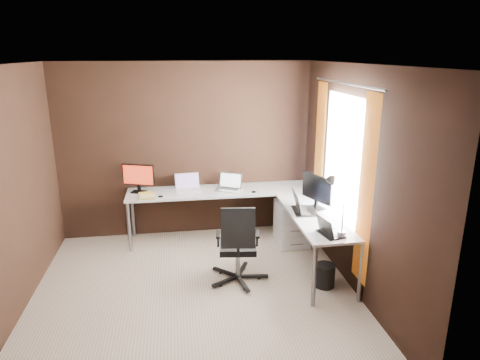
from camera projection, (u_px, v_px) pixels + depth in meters
The scene contains 15 objects.
room at pixel (223, 183), 4.55m from camera, with size 3.60×3.60×2.50m.
desk at pixel (253, 203), 5.72m from camera, with size 2.65×2.25×0.73m.
drawer_pedestal at pixel (292, 223), 6.01m from camera, with size 0.42×0.50×0.60m, color white.
monitor_left at pixel (138, 177), 5.92m from camera, with size 0.44×0.20×0.40m.
monitor_right at pixel (317, 190), 5.30m from camera, with size 0.23×0.50×0.43m.
laptop_white at pixel (188, 187), 6.07m from camera, with size 0.36×0.27×0.23m.
laptop_silver at pixel (229, 186), 6.09m from camera, with size 0.42×0.37×0.23m.
laptop_black_big at pixel (302, 207), 5.24m from camera, with size 0.31×0.42×0.26m.
laptop_black_small at pixel (329, 231), 4.58m from camera, with size 0.27×0.33×0.20m.
book_stack at pixel (147, 196), 5.73m from camera, with size 0.24×0.20×0.07m.
mouse_left at pixel (161, 196), 5.77m from camera, with size 0.07×0.05×0.03m, color black.
mouse_corner at pixel (254, 192), 5.95m from camera, with size 0.07×0.05×0.03m, color black.
desk_lamp at pixel (336, 199), 4.47m from camera, with size 0.20×0.24×0.66m.
office_chair at pixel (238, 259), 5.01m from camera, with size 0.55×0.55×0.98m.
wastebasket at pixel (325, 275), 4.95m from camera, with size 0.23×0.23×0.27m, color black.
Camera 1 is at (-0.15, -4.26, 2.61)m, focal length 32.00 mm.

